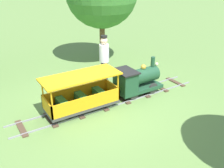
{
  "coord_description": "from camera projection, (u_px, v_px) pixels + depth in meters",
  "views": [
    {
      "loc": [
        5.37,
        -2.97,
        3.49
      ],
      "look_at": [
        0.0,
        0.39,
        0.55
      ],
      "focal_mm": 40.85,
      "sensor_mm": 36.0,
      "label": 1
    }
  ],
  "objects": [
    {
      "name": "locomotive",
      "position": [
        136.0,
        80.0,
        7.41
      ],
      "size": [
        0.73,
        1.45,
        1.03
      ],
      "color": "#1E472D",
      "rests_on": "ground_plane"
    },
    {
      "name": "track",
      "position": [
        111.0,
        101.0,
        7.2
      ],
      "size": [
        0.77,
        5.7,
        0.04
      ],
      "color": "gray",
      "rests_on": "ground_plane"
    },
    {
      "name": "conductor_person",
      "position": [
        104.0,
        57.0,
        7.82
      ],
      "size": [
        0.3,
        0.3,
        1.62
      ],
      "color": "#282D47",
      "rests_on": "ground_plane"
    },
    {
      "name": "passenger_car",
      "position": [
        82.0,
        96.0,
        6.59
      ],
      "size": [
        0.83,
        2.0,
        0.97
      ],
      "color": "#3F3F3F",
      "rests_on": "ground_plane"
    },
    {
      "name": "ground_plane",
      "position": [
        100.0,
        105.0,
        7.03
      ],
      "size": [
        60.0,
        60.0,
        0.0
      ],
      "primitive_type": "plane",
      "color": "#608442"
    }
  ]
}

